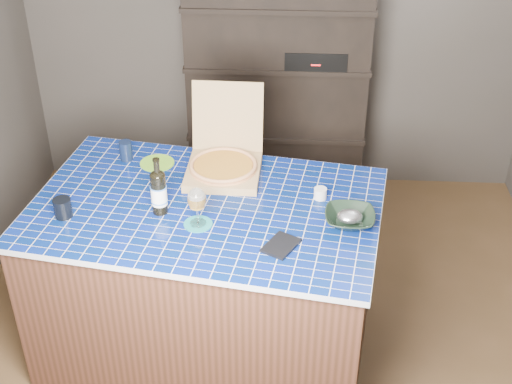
# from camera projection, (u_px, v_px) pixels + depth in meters

# --- Properties ---
(room) EXTENTS (3.50, 3.50, 3.50)m
(room) POSITION_uv_depth(u_px,v_px,m) (268.00, 146.00, 3.37)
(room) COLOR brown
(room) RESTS_ON ground
(shelving_unit) EXTENTS (1.20, 0.41, 1.80)m
(shelving_unit) POSITION_uv_depth(u_px,v_px,m) (278.00, 81.00, 4.84)
(shelving_unit) COLOR black
(shelving_unit) RESTS_ON floor
(kitchen_island) EXTENTS (1.86, 1.34, 0.94)m
(kitchen_island) POSITION_uv_depth(u_px,v_px,m) (209.00, 278.00, 3.76)
(kitchen_island) COLOR #45251B
(kitchen_island) RESTS_ON floor
(pizza_box) EXTENTS (0.39, 0.47, 0.42)m
(pizza_box) POSITION_uv_depth(u_px,v_px,m) (224.00, 163.00, 3.73)
(pizza_box) COLOR tan
(pizza_box) RESTS_ON kitchen_island
(mead_bottle) EXTENTS (0.08, 0.08, 0.30)m
(mead_bottle) POSITION_uv_depth(u_px,v_px,m) (159.00, 192.00, 3.40)
(mead_bottle) COLOR black
(mead_bottle) RESTS_ON kitchen_island
(teal_trivet) EXTENTS (0.14, 0.14, 0.01)m
(teal_trivet) POSITION_uv_depth(u_px,v_px,m) (198.00, 224.00, 3.37)
(teal_trivet) COLOR #167475
(teal_trivet) RESTS_ON kitchen_island
(wine_glass) EXTENTS (0.09, 0.09, 0.20)m
(wine_glass) POSITION_uv_depth(u_px,v_px,m) (197.00, 200.00, 3.30)
(wine_glass) COLOR white
(wine_glass) RESTS_ON teal_trivet
(tumbler) EXTENTS (0.09, 0.09, 0.10)m
(tumbler) POSITION_uv_depth(u_px,v_px,m) (63.00, 208.00, 3.40)
(tumbler) COLOR black
(tumbler) RESTS_ON kitchen_island
(dvd_case) EXTENTS (0.19, 0.21, 0.01)m
(dvd_case) POSITION_uv_depth(u_px,v_px,m) (281.00, 245.00, 3.22)
(dvd_case) COLOR black
(dvd_case) RESTS_ON kitchen_island
(bowl) EXTENTS (0.25, 0.25, 0.06)m
(bowl) POSITION_uv_depth(u_px,v_px,m) (350.00, 218.00, 3.36)
(bowl) COLOR black
(bowl) RESTS_ON kitchen_island
(foil_contents) EXTENTS (0.12, 0.10, 0.06)m
(foil_contents) POSITION_uv_depth(u_px,v_px,m) (350.00, 216.00, 3.36)
(foil_contents) COLOR #B2B5BE
(foil_contents) RESTS_ON bowl
(white_jar) EXTENTS (0.06, 0.06, 0.06)m
(white_jar) POSITION_uv_depth(u_px,v_px,m) (320.00, 193.00, 3.55)
(white_jar) COLOR silver
(white_jar) RESTS_ON kitchen_island
(navy_cup) EXTENTS (0.07, 0.07, 0.11)m
(navy_cup) POSITION_uv_depth(u_px,v_px,m) (126.00, 151.00, 3.85)
(navy_cup) COLOR black
(navy_cup) RESTS_ON kitchen_island
(green_trivet) EXTENTS (0.19, 0.19, 0.01)m
(green_trivet) POSITION_uv_depth(u_px,v_px,m) (157.00, 163.00, 3.85)
(green_trivet) COLOR #6AAF25
(green_trivet) RESTS_ON kitchen_island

